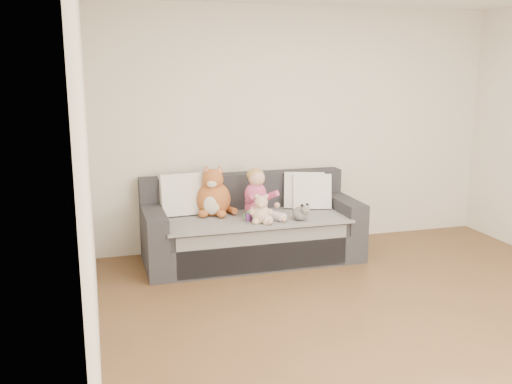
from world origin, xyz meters
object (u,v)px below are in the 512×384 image
(teddy_bear, at_px, (261,211))
(sofa, at_px, (251,230))
(sippy_cup, at_px, (249,215))
(toddler, at_px, (258,197))
(plush_cat, at_px, (214,196))

(teddy_bear, bearing_deg, sofa, 110.48)
(teddy_bear, distance_m, sippy_cup, 0.16)
(toddler, relative_size, sippy_cup, 4.67)
(plush_cat, height_order, sippy_cup, plush_cat)
(toddler, xyz_separation_m, plush_cat, (-0.41, 0.20, -0.01))
(toddler, distance_m, plush_cat, 0.46)
(toddler, distance_m, sippy_cup, 0.24)
(sippy_cup, bearing_deg, toddler, 42.90)
(toddler, distance_m, teddy_bear, 0.26)
(sofa, relative_size, teddy_bear, 7.46)
(toddler, relative_size, teddy_bear, 1.74)
(toddler, height_order, plush_cat, plush_cat)
(toddler, xyz_separation_m, sippy_cup, (-0.13, -0.12, -0.15))
(teddy_bear, xyz_separation_m, sippy_cup, (-0.09, 0.12, -0.06))
(plush_cat, bearing_deg, toddler, -7.62)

